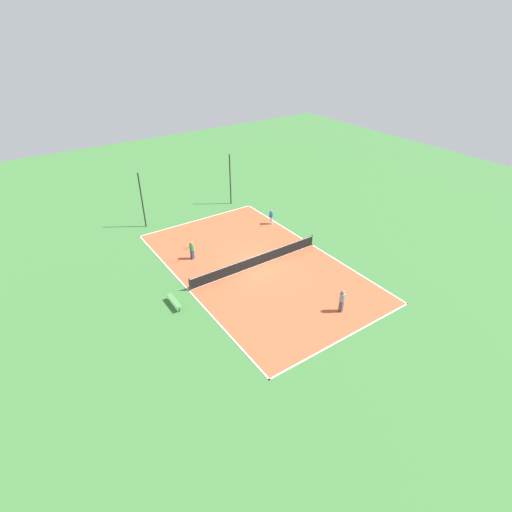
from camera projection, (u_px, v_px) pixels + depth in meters
The scene contains 12 objects.
ground_plane at pixel (256, 266), 31.04m from camera, with size 80.00×80.00×0.00m, color #3D7538.
court_surface at pixel (256, 266), 31.03m from camera, with size 11.64×19.52×0.02m.
tennis_net at pixel (256, 260), 30.77m from camera, with size 11.44×0.10×0.96m.
bench at pixel (174, 301), 26.62m from camera, with size 0.36×1.79×0.45m.
player_near_blue at pixel (271, 216), 36.74m from camera, with size 0.88×0.91×1.41m.
player_far_green at pixel (192, 249), 31.46m from camera, with size 0.99×0.58×1.53m.
player_baseline_gray at pixel (342, 299), 25.81m from camera, with size 0.43×0.43×1.68m.
tennis_ball_far_baseline at pixel (356, 282), 29.09m from camera, with size 0.07×0.07×0.07m, color #CCE033.
tennis_ball_right_alley at pixel (223, 217), 38.26m from camera, with size 0.07×0.07×0.07m, color #CCE033.
tennis_ball_left_sideline at pixel (324, 255), 32.33m from camera, with size 0.07×0.07×0.07m, color #CCE033.
fence_post_back_left at pixel (142, 201), 35.44m from camera, with size 0.12×0.12×5.14m.
fence_post_back_right at pixel (230, 180), 39.85m from camera, with size 0.12×0.12×5.14m.
Camera 1 is at (-14.72, -21.53, 16.84)m, focal length 28.00 mm.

